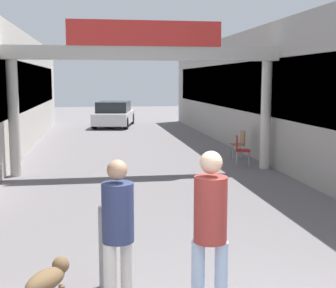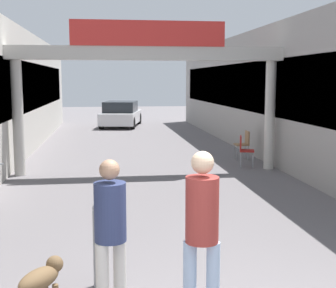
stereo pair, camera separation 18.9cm
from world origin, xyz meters
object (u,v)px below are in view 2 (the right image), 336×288
(pedestrian_with_dog, at_px, (110,225))
(cafe_chair_red_nearer, at_px, (244,148))
(dog_on_leash, at_px, (42,278))
(cafe_chair_wood_farther, at_px, (244,142))
(pedestrian_companion, at_px, (202,224))
(parked_car_white, at_px, (121,114))
(bollard_post_metal, at_px, (97,245))

(pedestrian_with_dog, bearing_deg, cafe_chair_red_nearer, 64.04)
(dog_on_leash, distance_m, cafe_chair_wood_farther, 10.16)
(pedestrian_with_dog, height_order, pedestrian_companion, pedestrian_companion)
(dog_on_leash, xyz_separation_m, parked_car_white, (1.51, 19.85, 0.35))
(pedestrian_with_dog, bearing_deg, cafe_chair_wood_farther, 65.25)
(pedestrian_with_dog, height_order, dog_on_leash, pedestrian_with_dog)
(pedestrian_companion, bearing_deg, cafe_chair_red_nearer, 70.43)
(cafe_chair_wood_farther, relative_size, parked_car_white, 0.21)
(dog_on_leash, height_order, parked_car_white, parked_car_white)
(cafe_chair_red_nearer, bearing_deg, bollard_post_metal, -118.69)
(cafe_chair_red_nearer, bearing_deg, pedestrian_companion, -109.57)
(cafe_chair_wood_farther, bearing_deg, dog_on_leash, -119.15)
(bollard_post_metal, height_order, cafe_chair_wood_farther, bollard_post_metal)
(pedestrian_companion, relative_size, dog_on_leash, 2.69)
(dog_on_leash, bearing_deg, parked_car_white, 85.66)
(cafe_chair_red_nearer, xyz_separation_m, cafe_chair_wood_farther, (0.37, 1.24, 0.00))
(pedestrian_with_dog, relative_size, cafe_chair_red_nearer, 1.84)
(dog_on_leash, xyz_separation_m, bollard_post_metal, (0.60, 0.36, 0.22))
(cafe_chair_red_nearer, bearing_deg, parked_car_white, 104.11)
(cafe_chair_wood_farther, distance_m, parked_car_white, 11.51)
(pedestrian_with_dog, bearing_deg, parked_car_white, 87.85)
(bollard_post_metal, bearing_deg, parked_car_white, 87.33)
(cafe_chair_red_nearer, bearing_deg, dog_on_leash, -120.96)
(dog_on_leash, xyz_separation_m, cafe_chair_red_nearer, (4.58, 7.63, 0.25))
(cafe_chair_red_nearer, distance_m, cafe_chair_wood_farther, 1.29)
(bollard_post_metal, bearing_deg, pedestrian_companion, -39.57)
(dog_on_leash, height_order, cafe_chair_wood_farther, cafe_chair_wood_farther)
(dog_on_leash, height_order, cafe_chair_red_nearer, cafe_chair_red_nearer)
(cafe_chair_red_nearer, bearing_deg, pedestrian_with_dog, -115.96)
(bollard_post_metal, distance_m, cafe_chair_red_nearer, 8.29)
(pedestrian_with_dog, relative_size, parked_car_white, 0.39)
(cafe_chair_wood_farther, bearing_deg, bollard_post_metal, -117.06)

